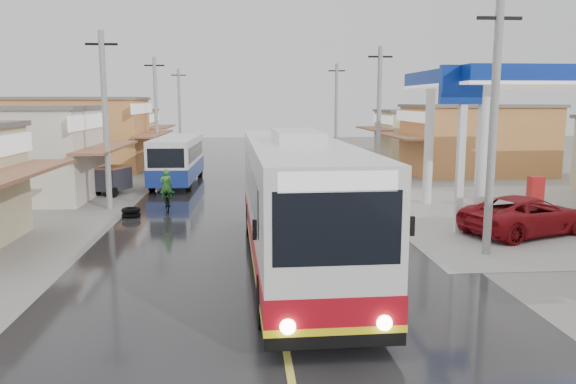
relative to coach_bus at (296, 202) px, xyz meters
name	(u,v)px	position (x,y,z in m)	size (l,w,h in m)	color
ground	(270,259)	(-0.74, 0.79, -1.96)	(120.00, 120.00, 0.00)	slate
road	(258,187)	(-0.74, 15.79, -1.95)	(12.00, 90.00, 0.02)	black
centre_line	(258,187)	(-0.74, 15.79, -1.94)	(0.15, 90.00, 0.01)	#D8CC4C
shopfronts_left	(44,182)	(-13.74, 18.79, -1.96)	(11.00, 44.00, 5.20)	tan
shopfronts_right	(534,192)	(14.26, 12.79, -1.96)	(11.00, 44.00, 4.80)	beige
utility_poles_left	(138,186)	(-7.74, 16.79, -1.96)	(1.60, 50.00, 8.00)	gray
utility_poles_right	(377,186)	(6.26, 15.79, -1.96)	(1.60, 36.00, 8.00)	gray
coach_bus	(296,202)	(0.00, 0.00, 0.00)	(3.16, 13.07, 4.06)	silver
second_bus	(178,159)	(-5.47, 17.48, -0.46)	(2.51, 8.44, 2.78)	silver
jeepney	(527,215)	(8.97, 3.44, -1.24)	(2.39, 5.18, 1.44)	maroon
cyclist	(167,197)	(-5.01, 9.04, -1.32)	(0.94, 1.87, 1.93)	black
tricycle_near	(113,179)	(-8.43, 13.79, -1.10)	(1.85, 2.27, 1.50)	#26262D
tyre_stack	(131,213)	(-6.37, 7.71, -1.75)	(0.80, 0.80, 0.41)	black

